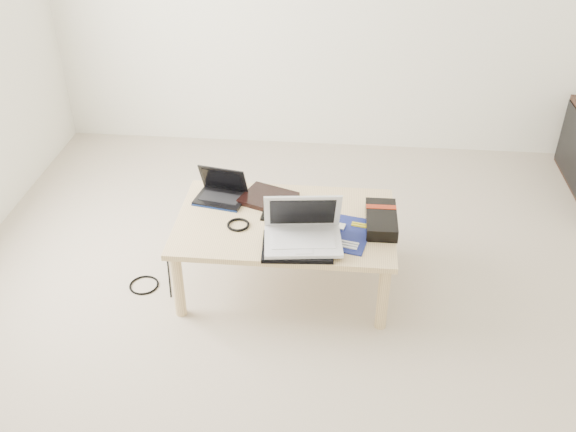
# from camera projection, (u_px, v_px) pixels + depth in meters

# --- Properties ---
(ground) EXTENTS (4.00, 4.00, 0.00)m
(ground) POSITION_uv_depth(u_px,v_px,m) (321.00, 330.00, 3.15)
(ground) COLOR #C3B39E
(ground) RESTS_ON ground
(coffee_table) EXTENTS (1.10, 0.70, 0.40)m
(coffee_table) POSITION_uv_depth(u_px,v_px,m) (285.00, 228.00, 3.27)
(coffee_table) COLOR #DFC186
(coffee_table) RESTS_ON ground
(book) EXTENTS (0.33, 0.30, 0.03)m
(book) POSITION_uv_depth(u_px,v_px,m) (268.00, 198.00, 3.39)
(book) COLOR black
(book) RESTS_ON coffee_table
(netbook) EXTENTS (0.29, 0.23, 0.18)m
(netbook) POSITION_uv_depth(u_px,v_px,m) (221.00, 192.00, 3.39)
(netbook) COLOR black
(netbook) RESTS_ON coffee_table
(tablet) EXTENTS (0.25, 0.20, 0.01)m
(tablet) POSITION_uv_depth(u_px,v_px,m) (286.00, 212.00, 3.29)
(tablet) COLOR black
(tablet) RESTS_ON coffee_table
(remote) EXTENTS (0.09, 0.21, 0.02)m
(remote) POSITION_uv_depth(u_px,v_px,m) (312.00, 216.00, 3.25)
(remote) COLOR silver
(remote) RESTS_ON coffee_table
(neoprene_sleeve) EXTENTS (0.35, 0.27, 0.02)m
(neoprene_sleeve) POSITION_uv_depth(u_px,v_px,m) (297.00, 247.00, 3.03)
(neoprene_sleeve) COLOR black
(neoprene_sleeve) RESTS_ON coffee_table
(white_laptop) EXTENTS (0.39, 0.30, 0.25)m
(white_laptop) POSITION_uv_depth(u_px,v_px,m) (303.00, 231.00, 3.03)
(white_laptop) COLOR silver
(white_laptop) RESTS_ON neoprene_sleeve
(motherboard) EXTENTS (0.31, 0.36, 0.01)m
(motherboard) POSITION_uv_depth(u_px,v_px,m) (344.00, 233.00, 3.14)
(motherboard) COLOR #0B194B
(motherboard) RESTS_ON coffee_table
(gpu_box) EXTENTS (0.15, 0.31, 0.07)m
(gpu_box) POSITION_uv_depth(u_px,v_px,m) (381.00, 220.00, 3.18)
(gpu_box) COLOR black
(gpu_box) RESTS_ON coffee_table
(cable_coil) EXTENTS (0.13, 0.13, 0.01)m
(cable_coil) POSITION_uv_depth(u_px,v_px,m) (238.00, 225.00, 3.19)
(cable_coil) COLOR black
(cable_coil) RESTS_ON coffee_table
(floor_cable_coil) EXTENTS (0.18, 0.18, 0.01)m
(floor_cable_coil) POSITION_uv_depth(u_px,v_px,m) (144.00, 285.00, 3.43)
(floor_cable_coil) COLOR black
(floor_cable_coil) RESTS_ON ground
(floor_cable_trail) EXTENTS (0.10, 0.31, 0.01)m
(floor_cable_trail) POSITION_uv_depth(u_px,v_px,m) (169.00, 278.00, 3.48)
(floor_cable_trail) COLOR black
(floor_cable_trail) RESTS_ON ground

